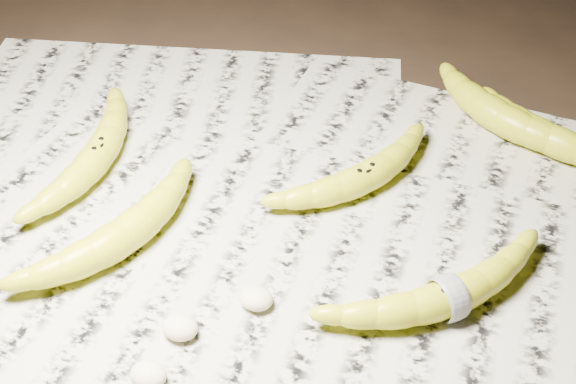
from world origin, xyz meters
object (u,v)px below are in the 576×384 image
(banana_left_a, at_px, (98,153))
(banana_center, at_px, (364,175))
(banana_left_b, at_px, (123,233))
(banana_upper_b, at_px, (549,136))
(banana_upper_a, at_px, (502,115))
(banana_taped, at_px, (449,295))

(banana_left_a, distance_m, banana_center, 0.30)
(banana_left_b, distance_m, banana_center, 0.26)
(banana_left_a, xyz_separation_m, banana_center, (0.29, 0.04, -0.00))
(banana_center, relative_size, banana_upper_b, 1.04)
(banana_upper_b, bearing_deg, banana_upper_a, -175.55)
(banana_upper_a, distance_m, banana_upper_b, 0.06)
(banana_left_a, relative_size, banana_upper_a, 1.02)
(banana_left_a, distance_m, banana_upper_a, 0.47)
(banana_center, height_order, banana_upper_b, banana_upper_b)
(banana_left_a, bearing_deg, banana_upper_a, -66.12)
(banana_left_a, relative_size, banana_taped, 0.96)
(banana_taped, distance_m, banana_upper_b, 0.28)
(banana_left_b, xyz_separation_m, banana_center, (0.21, 0.15, -0.00))
(banana_upper_b, bearing_deg, banana_left_a, -133.72)
(banana_left_b, distance_m, banana_upper_b, 0.49)
(banana_left_b, xyz_separation_m, banana_taped, (0.32, 0.01, -0.00))
(banana_left_a, bearing_deg, banana_left_b, -143.73)
(banana_center, xyz_separation_m, banana_upper_a, (0.13, 0.15, 0.00))
(banana_left_a, xyz_separation_m, banana_taped, (0.40, -0.10, -0.00))
(banana_upper_a, bearing_deg, banana_left_b, -106.20)
(banana_left_b, relative_size, banana_upper_b, 1.11)
(banana_left_b, height_order, banana_upper_b, banana_left_b)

